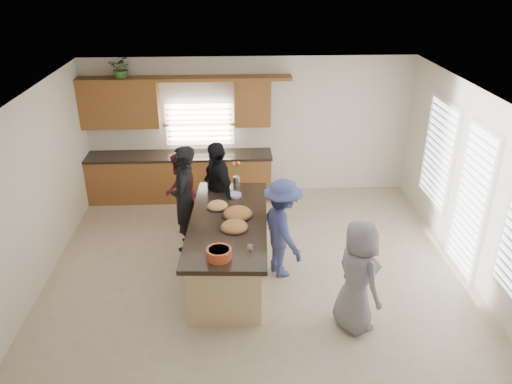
{
  "coord_description": "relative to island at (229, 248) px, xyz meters",
  "views": [
    {
      "loc": [
        -0.34,
        -6.64,
        4.53
      ],
      "look_at": [
        0.01,
        0.46,
        1.15
      ],
      "focal_mm": 35.0,
      "sensor_mm": 36.0,
      "label": 1
    }
  ],
  "objects": [
    {
      "name": "floor",
      "position": [
        0.44,
        0.06,
        -0.45
      ],
      "size": [
        6.5,
        6.5,
        0.0
      ],
      "primitive_type": "plane",
      "color": "#CAB296",
      "rests_on": "ground"
    },
    {
      "name": "room_shell",
      "position": [
        0.44,
        0.06,
        1.45
      ],
      "size": [
        6.52,
        6.02,
        2.81
      ],
      "color": "silver",
      "rests_on": "ground"
    },
    {
      "name": "back_cabinetry",
      "position": [
        -1.03,
        2.8,
        0.46
      ],
      "size": [
        4.08,
        0.66,
        2.46
      ],
      "color": "brown",
      "rests_on": "ground"
    },
    {
      "name": "right_wall_glazing",
      "position": [
        3.66,
        -0.07,
        0.89
      ],
      "size": [
        0.06,
        4.0,
        2.25
      ],
      "color": "white",
      "rests_on": "ground"
    },
    {
      "name": "island",
      "position": [
        0.0,
        0.0,
        0.0
      ],
      "size": [
        1.3,
        2.76,
        0.95
      ],
      "rotation": [
        0.0,
        0.0,
        -0.06
      ],
      "color": "#D2B982",
      "rests_on": "ground"
    },
    {
      "name": "platter_front",
      "position": [
        0.09,
        -0.27,
        0.53
      ],
      "size": [
        0.43,
        0.43,
        0.17
      ],
      "color": "black",
      "rests_on": "island"
    },
    {
      "name": "platter_mid",
      "position": [
        0.14,
        0.13,
        0.53
      ],
      "size": [
        0.48,
        0.48,
        0.19
      ],
      "color": "black",
      "rests_on": "island"
    },
    {
      "name": "platter_back",
      "position": [
        -0.17,
        0.41,
        0.52
      ],
      "size": [
        0.36,
        0.36,
        0.14
      ],
      "color": "black",
      "rests_on": "island"
    },
    {
      "name": "salad_bowl",
      "position": [
        -0.12,
        -1.05,
        0.58
      ],
      "size": [
        0.33,
        0.33,
        0.14
      ],
      "color": "#CB4F25",
      "rests_on": "island"
    },
    {
      "name": "clear_cup",
      "position": [
        0.29,
        -0.88,
        0.54
      ],
      "size": [
        0.08,
        0.08,
        0.09
      ],
      "primitive_type": "cylinder",
      "color": "white",
      "rests_on": "island"
    },
    {
      "name": "plate_stack",
      "position": [
        0.11,
        0.8,
        0.52
      ],
      "size": [
        0.21,
        0.21,
        0.05
      ],
      "primitive_type": "cylinder",
      "color": "#AB8ACA",
      "rests_on": "island"
    },
    {
      "name": "flower_vase",
      "position": [
        0.14,
        1.24,
        0.73
      ],
      "size": [
        0.14,
        0.14,
        0.43
      ],
      "color": "silver",
      "rests_on": "island"
    },
    {
      "name": "potted_plant",
      "position": [
        -1.95,
        2.88,
        2.18
      ],
      "size": [
        0.46,
        0.41,
        0.47
      ],
      "primitive_type": "imported",
      "rotation": [
        0.0,
        0.0,
        -0.1
      ],
      "color": "#3E752F",
      "rests_on": "back_cabinetry"
    },
    {
      "name": "woman_left_back",
      "position": [
        -0.73,
        0.84,
        0.46
      ],
      "size": [
        0.47,
        0.69,
        1.82
      ],
      "primitive_type": "imported",
      "rotation": [
        0.0,
        0.0,
        -1.63
      ],
      "color": "black",
      "rests_on": "ground"
    },
    {
      "name": "woman_left_mid",
      "position": [
        -0.85,
        1.46,
        0.28
      ],
      "size": [
        0.56,
        0.71,
        1.46
      ],
      "primitive_type": "imported",
      "rotation": [
        0.0,
        0.0,
        -1.56
      ],
      "color": "#581A24",
      "rests_on": "ground"
    },
    {
      "name": "woman_left_front",
      "position": [
        -0.19,
        1.13,
        0.44
      ],
      "size": [
        0.82,
        1.13,
        1.78
      ],
      "primitive_type": "imported",
      "rotation": [
        0.0,
        0.0,
        -1.15
      ],
      "color": "black",
      "rests_on": "ground"
    },
    {
      "name": "woman_right_back",
      "position": [
        0.81,
        -0.04,
        0.34
      ],
      "size": [
        0.91,
        1.17,
        1.59
      ],
      "primitive_type": "imported",
      "rotation": [
        0.0,
        0.0,
        1.92
      ],
      "color": "navy",
      "rests_on": "ground"
    },
    {
      "name": "woman_right_front",
      "position": [
        1.67,
        -1.32,
        0.34
      ],
      "size": [
        0.76,
        0.91,
        1.59
      ],
      "primitive_type": "imported",
      "rotation": [
        0.0,
        0.0,
        1.95
      ],
      "color": "slate",
      "rests_on": "ground"
    }
  ]
}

